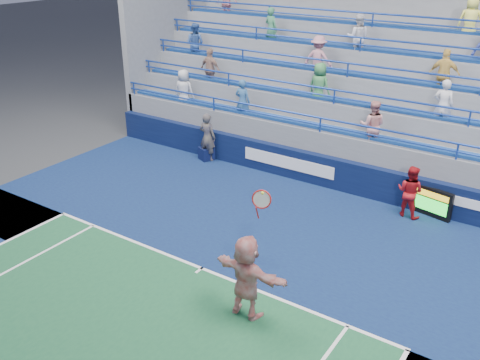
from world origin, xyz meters
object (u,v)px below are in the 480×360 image
Objects in this scene: line_judge at (207,137)px; ball_girl at (410,191)px; tennis_player at (247,277)px; judge_chair at (207,153)px; serve_speed_board at (431,202)px.

ball_girl is at bearing 174.33° from line_judge.
ball_girl is at bearing 77.37° from tennis_player.
judge_chair is at bearing -18.97° from line_judge.
judge_chair is at bearing -179.07° from serve_speed_board.
ball_girl reaches higher than judge_chair.
tennis_player is 1.73× the size of line_judge.
line_judge is at bearing -14.98° from judge_chair.
line_judge is 1.13× the size of ball_girl.
ball_girl is (7.92, -0.23, -0.11)m from line_judge.
line_judge is (-6.40, 7.02, -0.08)m from tennis_player.
line_judge reaches higher than serve_speed_board.
ball_girl is (7.99, -0.25, 0.54)m from judge_chair.
judge_chair is 0.54× the size of ball_girl.
judge_chair is at bearing 132.58° from tennis_player.
line_judge is 7.93m from ball_girl.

